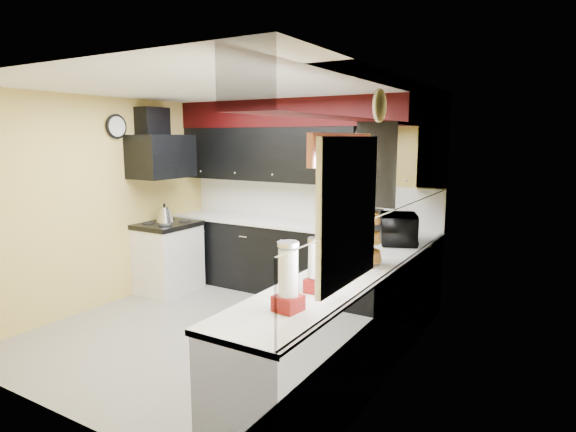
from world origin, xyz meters
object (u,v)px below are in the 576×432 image
Objects in this scene: microwave at (399,229)px; kettle at (165,215)px; toaster_oven at (337,217)px; knife_block at (378,221)px; utensil_crock at (340,221)px.

microwave is 2.38× the size of kettle.
toaster_oven is 0.51m from knife_block.
microwave is at bearing -29.76° from utensil_crock.
knife_block reaches higher than kettle.
microwave is at bearing -49.96° from toaster_oven.
toaster_oven is 2.06× the size of kettle.
toaster_oven is 0.86× the size of microwave.
knife_block is 1.08× the size of kettle.
kettle is (-3.06, -0.26, -0.07)m from microwave.
knife_block is 2.76m from kettle.
microwave reaches higher than knife_block.
microwave is at bearing -62.25° from knife_block.
knife_block is at bearing 15.97° from kettle.
utensil_crock is 0.62× the size of knife_block.
kettle is at bearing -175.79° from knife_block.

